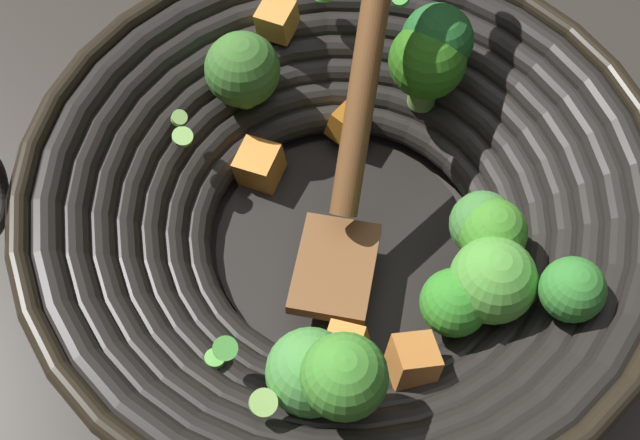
# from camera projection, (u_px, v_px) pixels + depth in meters

# --- Properties ---
(ground_plane) EXTENTS (4.00, 4.00, 0.00)m
(ground_plane) POSITION_uv_depth(u_px,v_px,m) (343.00, 250.00, 0.60)
(ground_plane) COLOR #332D28
(wok) EXTENTS (0.41, 0.41, 0.21)m
(wok) POSITION_uv_depth(u_px,v_px,m) (349.00, 205.00, 0.55)
(wok) COLOR black
(wok) RESTS_ON ground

